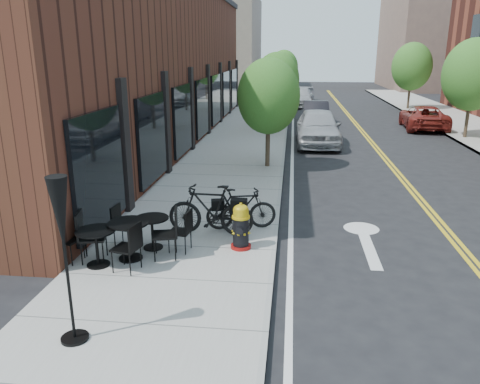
{
  "coord_description": "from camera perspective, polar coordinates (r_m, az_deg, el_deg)",
  "views": [
    {
      "loc": [
        0.25,
        -7.56,
        4.13
      ],
      "look_at": [
        -0.9,
        2.71,
        1.0
      ],
      "focal_mm": 35.0,
      "sensor_mm": 36.0,
      "label": 1
    }
  ],
  "objects": [
    {
      "name": "ground",
      "position": [
        8.62,
        4.04,
        -11.83
      ],
      "size": [
        120.0,
        120.0,
        0.0
      ],
      "primitive_type": "plane",
      "color": "black",
      "rests_on": "ground"
    },
    {
      "name": "sidewalk_near",
      "position": [
        18.17,
        -0.9,
        3.89
      ],
      "size": [
        4.0,
        70.0,
        0.12
      ],
      "primitive_type": "cube",
      "color": "#9E9B93",
      "rests_on": "ground"
    },
    {
      "name": "building_near",
      "position": [
        22.6,
        -11.39,
        14.92
      ],
      "size": [
        5.0,
        28.0,
        7.0
      ],
      "primitive_type": "cube",
      "color": "#482317",
      "rests_on": "ground"
    },
    {
      "name": "bg_building_left",
      "position": [
        56.18,
        -2.18,
        17.7
      ],
      "size": [
        8.0,
        14.0,
        10.0
      ],
      "primitive_type": "cube",
      "color": "#726656",
      "rests_on": "ground"
    },
    {
      "name": "bg_building_right",
      "position": [
        59.71,
        22.75,
        17.39
      ],
      "size": [
        10.0,
        16.0,
        12.0
      ],
      "primitive_type": "cube",
      "color": "brown",
      "rests_on": "ground"
    },
    {
      "name": "tree_near_a",
      "position": [
        16.65,
        3.5,
        11.55
      ],
      "size": [
        2.2,
        2.2,
        3.81
      ],
      "color": "#382B1E",
      "rests_on": "sidewalk_near"
    },
    {
      "name": "tree_near_b",
      "position": [
        24.62,
        4.51,
        13.49
      ],
      "size": [
        2.3,
        2.3,
        3.98
      ],
      "color": "#382B1E",
      "rests_on": "sidewalk_near"
    },
    {
      "name": "tree_near_c",
      "position": [
        32.61,
        5.02,
        13.95
      ],
      "size": [
        2.1,
        2.1,
        3.67
      ],
      "color": "#382B1E",
      "rests_on": "sidewalk_near"
    },
    {
      "name": "tree_near_d",
      "position": [
        40.59,
        5.34,
        14.87
      ],
      "size": [
        2.4,
        2.4,
        4.11
      ],
      "color": "#382B1E",
      "rests_on": "sidewalk_near"
    },
    {
      "name": "tree_far_b",
      "position": [
        25.02,
        26.55,
        12.66
      ],
      "size": [
        2.8,
        2.8,
        4.62
      ],
      "color": "#382B1E",
      "rests_on": "sidewalk_far"
    },
    {
      "name": "tree_far_c",
      "position": [
        36.55,
        20.21,
        14.15
      ],
      "size": [
        2.8,
        2.8,
        4.62
      ],
      "color": "#382B1E",
      "rests_on": "sidewalk_far"
    },
    {
      "name": "fire_hydrant",
      "position": [
        9.82,
        0.11,
        -4.27
      ],
      "size": [
        0.51,
        0.51,
        1.0
      ],
      "rotation": [
        0.0,
        0.0,
        -0.19
      ],
      "color": "maroon",
      "rests_on": "sidewalk_near"
    },
    {
      "name": "bicycle_left",
      "position": [
        10.52,
        -3.6,
        -2.18
      ],
      "size": [
        1.97,
        0.63,
        1.17
      ],
      "primitive_type": "imported",
      "rotation": [
        0.0,
        0.0,
        -1.61
      ],
      "color": "black",
      "rests_on": "sidewalk_near"
    },
    {
      "name": "bicycle_right",
      "position": [
        10.87,
        0.15,
        -2.04
      ],
      "size": [
        1.71,
        0.83,
        0.99
      ],
      "primitive_type": "imported",
      "rotation": [
        0.0,
        0.0,
        1.8
      ],
      "color": "black",
      "rests_on": "sidewalk_near"
    },
    {
      "name": "bistro_set_a",
      "position": [
        9.44,
        -17.1,
        -5.89
      ],
      "size": [
        1.81,
        0.91,
        0.95
      ],
      "rotation": [
        0.0,
        0.0,
        -0.22
      ],
      "color": "black",
      "rests_on": "sidewalk_near"
    },
    {
      "name": "bistro_set_b",
      "position": [
        9.55,
        -13.36,
        -5.11
      ],
      "size": [
        1.94,
        0.97,
        1.02
      ],
      "rotation": [
        0.0,
        0.0,
        0.22
      ],
      "color": "black",
      "rests_on": "sidewalk_near"
    },
    {
      "name": "bistro_set_c",
      "position": [
        9.99,
        -10.66,
        -4.35
      ],
      "size": [
        1.68,
        0.79,
        0.89
      ],
      "rotation": [
        0.0,
        0.0,
        -0.12
      ],
      "color": "black",
      "rests_on": "sidewalk_near"
    },
    {
      "name": "patio_umbrella",
      "position": [
        6.73,
        -20.91,
        -3.9
      ],
      "size": [
        0.4,
        0.4,
        2.45
      ],
      "color": "black",
      "rests_on": "sidewalk_near"
    },
    {
      "name": "parked_car_a",
      "position": [
        21.74,
        9.48,
        7.82
      ],
      "size": [
        1.96,
        4.77,
        1.62
      ],
      "primitive_type": "imported",
      "rotation": [
        0.0,
        0.0,
        0.01
      ],
      "color": "#A5A8AD",
      "rests_on": "ground"
    },
    {
      "name": "parked_car_b",
      "position": [
        27.78,
        9.2,
        9.47
      ],
      "size": [
        1.48,
        4.11,
        1.35
      ],
      "primitive_type": "imported",
      "rotation": [
        0.0,
        0.0,
        0.01
      ],
      "color": "black",
      "rests_on": "ground"
    },
    {
      "name": "parked_car_c",
      "position": [
        37.23,
        7.33,
        11.4
      ],
      "size": [
        2.38,
        4.95,
        1.39
      ],
      "primitive_type": "imported",
      "rotation": [
        0.0,
        0.0,
        -0.09
      ],
      "color": "#ACADB1",
      "rests_on": "ground"
    },
    {
      "name": "parked_car_far",
      "position": [
        27.8,
        21.47,
        8.47
      ],
      "size": [
        2.45,
        4.74,
        1.28
      ],
      "primitive_type": "imported",
      "rotation": [
        0.0,
        0.0,
        3.07
      ],
      "color": "maroon",
      "rests_on": "ground"
    }
  ]
}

